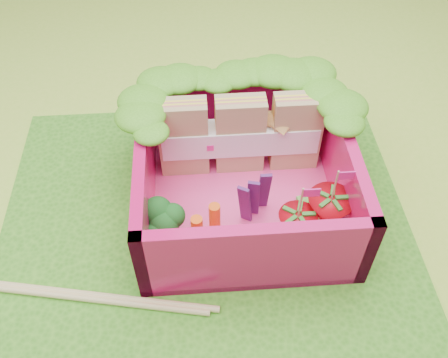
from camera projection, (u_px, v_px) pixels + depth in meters
name	position (u px, v px, depth m)	size (l,w,h in m)	color
ground	(207.00, 247.00, 3.11)	(14.00, 14.00, 0.00)	#A8D93D
placemat	(207.00, 246.00, 3.10)	(2.60, 2.60, 0.03)	#3D8B1F
bento_floor	(243.00, 201.00, 3.29)	(1.30, 1.30, 0.05)	#F93F8D
bento_box	(244.00, 175.00, 3.11)	(1.30, 1.30, 0.55)	#D8125E
lettuce_ruffle	(239.00, 86.00, 3.17)	(1.43, 0.76, 0.11)	#40921A
sandwich_stack	(241.00, 135.00, 3.27)	(1.06, 0.18, 0.57)	tan
broccoli	(165.00, 226.00, 2.88)	(0.34, 0.34, 0.27)	#5DA04D
carrot_sticks	(205.00, 227.00, 2.96)	(0.18, 0.19, 0.28)	#FF5E15
purple_wedges	(254.00, 198.00, 3.03)	(0.20, 0.13, 0.38)	#411753
strawberry_left	(296.00, 227.00, 2.97)	(0.23, 0.23, 0.47)	red
strawberry_right	(328.00, 213.00, 3.01)	(0.27, 0.27, 0.51)	red
snap_peas	(310.00, 219.00, 3.13)	(0.61, 0.49, 0.05)	green
chopsticks	(21.00, 289.00, 2.86)	(2.27, 0.50, 0.04)	#DAC277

